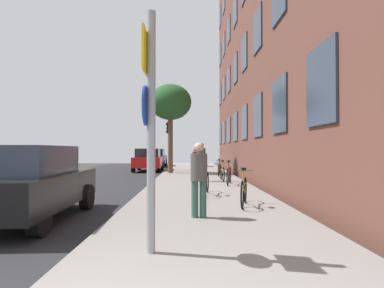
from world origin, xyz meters
name	(u,v)px	position (x,y,z in m)	size (l,w,h in m)	color
ground_plane	(129,180)	(-2.40, 15.00, 0.00)	(41.80, 41.80, 0.00)	#332D28
road_asphalt	(88,180)	(-4.50, 15.00, 0.01)	(7.00, 38.00, 0.01)	#232326
sidewalk	(198,179)	(1.10, 15.00, 0.06)	(4.20, 38.00, 0.12)	gray
sign_post	(150,115)	(0.10, 2.88, 2.03)	(0.16, 0.60, 3.37)	gray
traffic_light	(169,137)	(-0.72, 21.19, 2.47)	(0.43, 0.24, 3.42)	black
tree_near	(170,103)	(-0.50, 18.55, 4.46)	(2.61, 2.61, 5.51)	brown
bicycle_0	(244,191)	(2.05, 6.64, 0.50)	(0.54, 1.61, 0.98)	black
bicycle_1	(206,182)	(1.20, 8.74, 0.50)	(0.42, 1.68, 0.98)	black
bicycle_2	(229,175)	(2.30, 11.77, 0.51)	(0.53, 1.77, 0.99)	black
bicycle_3	(222,173)	(2.18, 13.34, 0.49)	(0.42, 1.62, 0.94)	black
bicycle_4	(219,169)	(2.33, 16.27, 0.48)	(0.46, 1.62, 0.93)	black
pedestrian_0	(199,175)	(0.86, 5.21, 1.02)	(0.46, 0.46, 1.58)	#33594C
pedestrian_1	(201,159)	(1.21, 13.11, 1.13)	(0.55, 0.55, 1.76)	#26262D
pedestrian_2	(195,158)	(1.05, 19.48, 0.99)	(0.36, 0.36, 1.53)	#33594C
car_0	(30,182)	(-2.77, 5.39, 0.84)	(1.89, 4.26, 1.62)	black
car_1	(148,160)	(-2.25, 21.66, 0.84)	(2.00, 4.09, 1.62)	red
car_2	(156,158)	(-2.35, 27.75, 0.84)	(1.83, 4.50, 1.62)	navy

